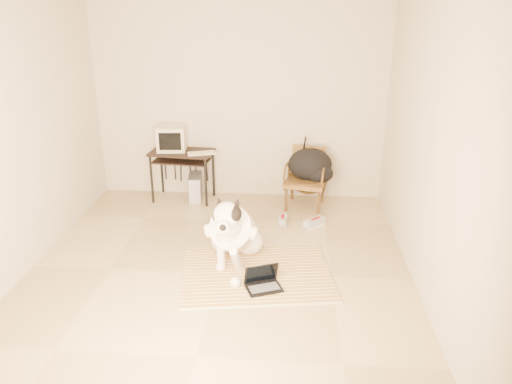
# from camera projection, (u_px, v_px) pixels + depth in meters

# --- Properties ---
(floor) EXTENTS (4.50, 4.50, 0.00)m
(floor) POSITION_uv_depth(u_px,v_px,m) (219.00, 273.00, 5.22)
(floor) COLOR tan
(floor) RESTS_ON ground
(wall_back) EXTENTS (4.50, 0.00, 4.50)m
(wall_back) POSITION_uv_depth(u_px,v_px,m) (239.00, 102.00, 6.81)
(wall_back) COLOR beige
(wall_back) RESTS_ON floor
(wall_front) EXTENTS (4.50, 0.00, 4.50)m
(wall_front) POSITION_uv_depth(u_px,v_px,m) (152.00, 270.00, 2.64)
(wall_front) COLOR beige
(wall_front) RESTS_ON floor
(wall_left) EXTENTS (0.00, 4.50, 4.50)m
(wall_left) POSITION_uv_depth(u_px,v_px,m) (12.00, 145.00, 4.86)
(wall_left) COLOR beige
(wall_left) RESTS_ON floor
(wall_right) EXTENTS (0.00, 4.50, 4.50)m
(wall_right) POSITION_uv_depth(u_px,v_px,m) (430.00, 153.00, 4.59)
(wall_right) COLOR beige
(wall_right) RESTS_ON floor
(rug) EXTENTS (1.69, 1.38, 0.02)m
(rug) POSITION_uv_depth(u_px,v_px,m) (257.00, 274.00, 5.19)
(rug) COLOR orange
(rug) RESTS_ON floor
(dog) EXTENTS (0.58, 1.23, 0.88)m
(dog) POSITION_uv_depth(u_px,v_px,m) (234.00, 232.00, 5.33)
(dog) COLOR white
(dog) RESTS_ON rug
(laptop) EXTENTS (0.41, 0.35, 0.24)m
(laptop) POSITION_uv_depth(u_px,v_px,m) (263.00, 282.00, 4.91)
(laptop) COLOR black
(laptop) RESTS_ON rug
(computer_desk) EXTENTS (0.90, 0.56, 0.71)m
(computer_desk) POSITION_uv_depth(u_px,v_px,m) (182.00, 158.00, 6.88)
(computer_desk) COLOR black
(computer_desk) RESTS_ON floor
(crt_monitor) EXTENTS (0.41, 0.40, 0.34)m
(crt_monitor) POSITION_uv_depth(u_px,v_px,m) (172.00, 138.00, 6.86)
(crt_monitor) COLOR beige
(crt_monitor) RESTS_ON computer_desk
(desk_keyboard) EXTENTS (0.40, 0.25, 0.02)m
(desk_keyboard) POSITION_uv_depth(u_px,v_px,m) (202.00, 153.00, 6.73)
(desk_keyboard) COLOR beige
(desk_keyboard) RESTS_ON computer_desk
(pc_tower) EXTENTS (0.21, 0.41, 0.37)m
(pc_tower) POSITION_uv_depth(u_px,v_px,m) (195.00, 188.00, 7.02)
(pc_tower) COLOR #525255
(pc_tower) RESTS_ON floor
(rattan_chair) EXTENTS (0.61, 0.59, 0.79)m
(rattan_chair) POSITION_uv_depth(u_px,v_px,m) (306.00, 178.00, 6.77)
(rattan_chair) COLOR brown
(rattan_chair) RESTS_ON floor
(backpack) EXTENTS (0.61, 0.49, 0.44)m
(backpack) POSITION_uv_depth(u_px,v_px,m) (312.00, 166.00, 6.72)
(backpack) COLOR black
(backpack) RESTS_ON rattan_chair
(sneaker_left) EXTENTS (0.11, 0.27, 0.09)m
(sneaker_left) POSITION_uv_depth(u_px,v_px,m) (283.00, 221.00, 6.33)
(sneaker_left) COLOR silver
(sneaker_left) RESTS_ON floor
(sneaker_right) EXTENTS (0.29, 0.28, 0.10)m
(sneaker_right) POSITION_uv_depth(u_px,v_px,m) (314.00, 223.00, 6.26)
(sneaker_right) COLOR silver
(sneaker_right) RESTS_ON floor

